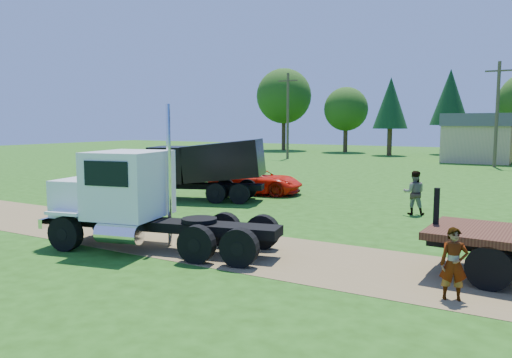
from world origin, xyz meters
The scene contains 10 objects.
ground centered at (0.00, 0.00, 0.00)m, with size 140.00×140.00×0.00m, color #214A10.
dirt_track centered at (0.00, 0.00, 0.01)m, with size 120.00×4.20×0.01m, color olive.
white_semi_tractor centered at (-1.00, -1.46, 1.50)m, with size 7.42×3.75×4.38m.
black_dump_truck centered at (-4.93, 7.26, 1.67)m, with size 7.09×4.27×3.04m.
orange_pickup centered at (-3.61, 10.55, 0.70)m, with size 2.31×5.00×1.39m, color red.
spectator_a centered at (8.28, -1.38, 0.79)m, with size 0.58×0.38×1.58m, color #999999.
spectator_b centered at (5.20, 8.53, 0.92)m, with size 0.89×0.70×1.84m, color #999999.
tan_shed centered at (4.00, 40.00, 2.42)m, with size 6.20×5.40×4.70m.
utility_poles centered at (6.00, 35.00, 4.71)m, with size 42.20×0.28×9.00m.
tree_row centered at (1.19, 50.08, 6.78)m, with size 55.33×11.63×11.34m.
Camera 1 is at (9.87, -12.51, 3.80)m, focal length 35.00 mm.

